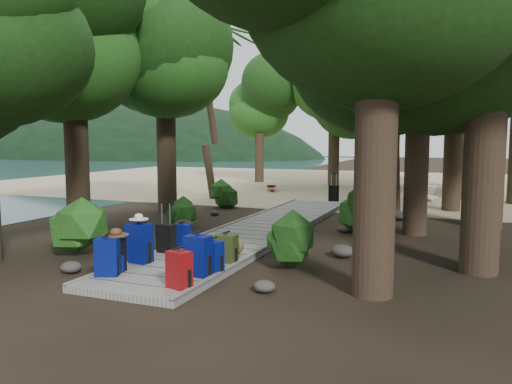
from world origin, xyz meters
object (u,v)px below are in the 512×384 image
at_px(backpack_left_a, 107,255).
at_px(kayak, 271,187).
at_px(backpack_left_b, 114,253).
at_px(backpack_right_a, 179,268).
at_px(backpack_right_c, 212,255).
at_px(backpack_left_c, 139,241).
at_px(backpack_right_d, 227,247).
at_px(sun_lounger, 427,193).
at_px(duffel_right_khaki, 229,248).
at_px(suitcase_on_boardwalk, 166,238).
at_px(backpack_left_d, 182,234).
at_px(backpack_right_b, 198,253).
at_px(lone_suitcase_on_sand, 334,193).

bearing_deg(backpack_left_a, kayak, 77.05).
distance_m(backpack_left_b, backpack_right_a, 1.59).
bearing_deg(backpack_right_c, backpack_left_b, -141.24).
bearing_deg(backpack_left_b, kayak, 96.72).
relative_size(backpack_left_c, backpack_right_d, 1.39).
height_order(backpack_left_c, sun_lounger, backpack_left_c).
xyz_separation_m(backpack_left_c, duffel_right_khaki, (1.39, 0.96, -0.22)).
xyz_separation_m(backpack_left_a, sun_lounger, (4.35, 13.77, -0.18)).
relative_size(backpack_right_c, suitcase_on_boardwalk, 1.05).
distance_m(backpack_left_c, suitcase_on_boardwalk, 0.91).
xyz_separation_m(backpack_left_a, backpack_left_d, (0.02, 2.42, -0.08)).
bearing_deg(backpack_left_d, suitcase_on_boardwalk, -100.45).
relative_size(backpack_left_d, backpack_right_b, 0.72).
height_order(duffel_right_khaki, sun_lounger, sun_lounger).
bearing_deg(backpack_right_c, lone_suitcase_on_sand, 110.39).
xyz_separation_m(backpack_left_a, lone_suitcase_on_sand, (1.02, 12.19, -0.14)).
bearing_deg(backpack_left_a, backpack_right_a, -29.01).
xyz_separation_m(backpack_right_c, sun_lounger, (2.83, 12.91, -0.12)).
xyz_separation_m(backpack_right_a, sun_lounger, (2.88, 13.94, -0.14)).
xyz_separation_m(backpack_left_d, backpack_right_b, (1.39, -1.86, 0.11)).
relative_size(backpack_right_a, duffel_right_khaki, 1.20).
xyz_separation_m(backpack_right_c, lone_suitcase_on_sand, (-0.50, 11.33, -0.09)).
distance_m(backpack_left_c, duffel_right_khaki, 1.71).
distance_m(backpack_left_a, backpack_right_a, 1.48).
height_order(backpack_right_a, backpack_right_c, backpack_right_a).
bearing_deg(backpack_right_c, backpack_left_c, -165.99).
height_order(backpack_right_c, suitcase_on_boardwalk, backpack_right_c).
relative_size(backpack_left_b, backpack_right_b, 0.85).
relative_size(backpack_right_a, backpack_right_b, 0.84).
bearing_deg(backpack_right_d, sun_lounger, 75.70).
xyz_separation_m(backpack_left_a, backpack_right_a, (1.47, -0.16, -0.04)).
bearing_deg(sun_lounger, backpack_right_d, -119.28).
bearing_deg(backpack_right_b, backpack_right_d, 92.93).
height_order(backpack_right_c, kayak, backpack_right_c).
bearing_deg(backpack_left_c, sun_lounger, 75.85).
height_order(backpack_left_a, backpack_right_b, backpack_right_b).
xyz_separation_m(backpack_right_a, duffel_right_khaki, (-0.12, 2.09, -0.14)).
bearing_deg(backpack_right_a, duffel_right_khaki, 110.10).
xyz_separation_m(backpack_left_c, backpack_left_d, (0.06, 1.46, -0.13)).
height_order(backpack_right_a, suitcase_on_boardwalk, backpack_right_a).
distance_m(backpack_right_a, backpack_right_b, 0.73).
height_order(backpack_left_d, kayak, backpack_left_d).
distance_m(backpack_right_a, sun_lounger, 14.23).
height_order(backpack_left_d, backpack_right_d, backpack_right_d).
bearing_deg(duffel_right_khaki, backpack_right_b, -91.10).
bearing_deg(backpack_right_c, backpack_right_b, -91.79).
bearing_deg(backpack_right_b, backpack_left_c, 169.59).
xyz_separation_m(backpack_right_a, lone_suitcase_on_sand, (-0.46, 12.36, -0.11)).
bearing_deg(suitcase_on_boardwalk, backpack_left_d, 92.96).
bearing_deg(suitcase_on_boardwalk, lone_suitcase_on_sand, 91.16).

